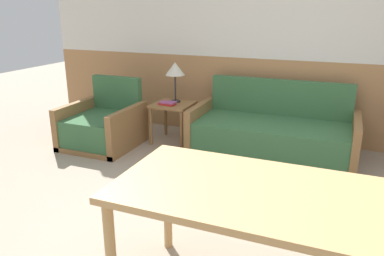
# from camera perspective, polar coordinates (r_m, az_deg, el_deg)

# --- Properties ---
(ground_plane) EXTENTS (16.00, 16.00, 0.00)m
(ground_plane) POSITION_cam_1_polar(r_m,az_deg,el_deg) (2.86, 6.09, -18.40)
(ground_plane) COLOR gray
(wall_back) EXTENTS (7.20, 0.06, 2.70)m
(wall_back) POSITION_cam_1_polar(r_m,az_deg,el_deg) (4.91, 15.61, 13.28)
(wall_back) COLOR #AD7A4C
(wall_back) RESTS_ON ground_plane
(couch) EXTENTS (1.90, 0.88, 0.84)m
(couch) POSITION_cam_1_polar(r_m,az_deg,el_deg) (4.57, 12.11, -0.92)
(couch) COLOR olive
(couch) RESTS_ON ground_plane
(armchair) EXTENTS (0.86, 0.86, 0.83)m
(armchair) POSITION_cam_1_polar(r_m,az_deg,el_deg) (4.89, -13.35, 0.20)
(armchair) COLOR olive
(armchair) RESTS_ON ground_plane
(side_table) EXTENTS (0.49, 0.49, 0.52)m
(side_table) POSITION_cam_1_polar(r_m,az_deg,el_deg) (4.84, -2.93, 2.69)
(side_table) COLOR olive
(side_table) RESTS_ON ground_plane
(table_lamp) EXTENTS (0.25, 0.25, 0.52)m
(table_lamp) POSITION_cam_1_polar(r_m,az_deg,el_deg) (4.81, -2.60, 8.84)
(table_lamp) COLOR #262628
(table_lamp) RESTS_ON side_table
(book_stack) EXTENTS (0.22, 0.15, 0.04)m
(book_stack) POSITION_cam_1_polar(r_m,az_deg,el_deg) (4.75, -3.76, 3.78)
(book_stack) COLOR #B22823
(book_stack) RESTS_ON side_table
(dining_table) EXTENTS (1.90, 0.83, 0.77)m
(dining_table) POSITION_cam_1_polar(r_m,az_deg,el_deg) (2.04, 14.84, -11.77)
(dining_table) COLOR tan
(dining_table) RESTS_ON ground_plane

